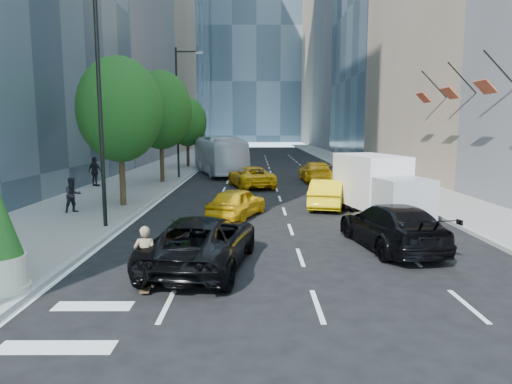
{
  "coord_description": "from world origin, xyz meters",
  "views": [
    {
      "loc": [
        -0.45,
        -14.09,
        4.12
      ],
      "look_at": [
        -0.41,
        3.54,
        1.6
      ],
      "focal_mm": 32.0,
      "sensor_mm": 36.0,
      "label": 1
    }
  ],
  "objects_px": {
    "skateboarder": "(146,261)",
    "black_sedan_lincoln": "(202,242)",
    "city_bus": "(219,155)",
    "black_sedan_mercedes": "(391,226)",
    "box_truck": "(378,186)",
    "planter_shrub": "(1,241)"
  },
  "relations": [
    {
      "from": "skateboarder",
      "to": "black_sedan_lincoln",
      "type": "bearing_deg",
      "value": -124.89
    },
    {
      "from": "city_bus",
      "to": "skateboarder",
      "type": "bearing_deg",
      "value": -104.01
    },
    {
      "from": "black_sedan_mercedes",
      "to": "box_truck",
      "type": "distance_m",
      "value": 5.54
    },
    {
      "from": "skateboarder",
      "to": "city_bus",
      "type": "distance_m",
      "value": 29.34
    },
    {
      "from": "box_truck",
      "to": "city_bus",
      "type": "bearing_deg",
      "value": 100.96
    },
    {
      "from": "box_truck",
      "to": "planter_shrub",
      "type": "height_order",
      "value": "box_truck"
    },
    {
      "from": "black_sedan_mercedes",
      "to": "planter_shrub",
      "type": "height_order",
      "value": "planter_shrub"
    },
    {
      "from": "city_bus",
      "to": "box_truck",
      "type": "distance_m",
      "value": 21.67
    },
    {
      "from": "city_bus",
      "to": "box_truck",
      "type": "height_order",
      "value": "city_bus"
    },
    {
      "from": "black_sedan_mercedes",
      "to": "planter_shrub",
      "type": "relative_size",
      "value": 2.04
    },
    {
      "from": "black_sedan_mercedes",
      "to": "city_bus",
      "type": "bearing_deg",
      "value": -81.3
    },
    {
      "from": "skateboarder",
      "to": "black_sedan_mercedes",
      "type": "xyz_separation_m",
      "value": [
        7.4,
        4.11,
        -0.01
      ]
    },
    {
      "from": "black_sedan_lincoln",
      "to": "planter_shrub",
      "type": "relative_size",
      "value": 2.12
    },
    {
      "from": "black_sedan_lincoln",
      "to": "planter_shrub",
      "type": "height_order",
      "value": "planter_shrub"
    },
    {
      "from": "black_sedan_lincoln",
      "to": "black_sedan_mercedes",
      "type": "xyz_separation_m",
      "value": [
        6.2,
        2.11,
        0.0
      ]
    },
    {
      "from": "skateboarder",
      "to": "city_bus",
      "type": "bearing_deg",
      "value": -93.1
    },
    {
      "from": "skateboarder",
      "to": "city_bus",
      "type": "xyz_separation_m",
      "value": [
        -0.42,
        29.33,
        0.85
      ]
    },
    {
      "from": "box_truck",
      "to": "black_sedan_mercedes",
      "type": "bearing_deg",
      "value": -113.38
    },
    {
      "from": "black_sedan_mercedes",
      "to": "planter_shrub",
      "type": "xyz_separation_m",
      "value": [
        -10.8,
        -4.45,
        0.62
      ]
    },
    {
      "from": "city_bus",
      "to": "box_truck",
      "type": "relative_size",
      "value": 1.89
    },
    {
      "from": "black_sedan_lincoln",
      "to": "black_sedan_mercedes",
      "type": "bearing_deg",
      "value": -153.16
    },
    {
      "from": "black_sedan_mercedes",
      "to": "city_bus",
      "type": "xyz_separation_m",
      "value": [
        -7.82,
        25.21,
        0.86
      ]
    }
  ]
}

